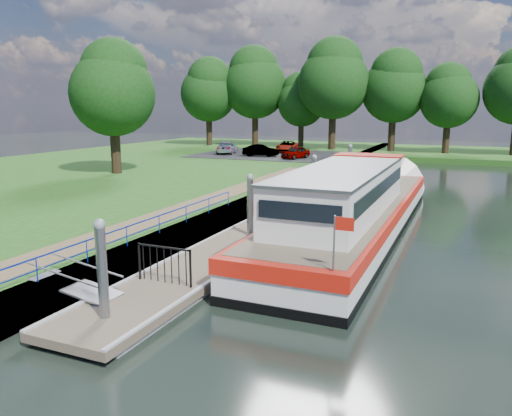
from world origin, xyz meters
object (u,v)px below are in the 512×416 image
at_px(car_b, 261,150).
at_px(car_c, 227,148).
at_px(barge, 358,208).
at_px(car_a, 296,153).
at_px(pontoon, 287,218).
at_px(car_d, 287,147).

height_order(car_b, car_c, car_c).
xyz_separation_m(barge, car_a, (-10.62, 22.33, 0.31)).
xyz_separation_m(pontoon, car_d, (-10.10, 28.00, 1.24)).
bearing_deg(car_d, car_a, -74.23).
relative_size(pontoon, car_a, 9.11).
bearing_deg(car_a, barge, -47.41).
xyz_separation_m(car_b, car_c, (-4.41, 1.40, 0.04)).
distance_m(pontoon, car_a, 22.93).
xyz_separation_m(car_a, car_d, (-3.08, 6.21, 0.03)).
bearing_deg(car_c, car_b, 146.66).
xyz_separation_m(barge, car_c, (-18.91, 24.45, 0.36)).
xyz_separation_m(pontoon, car_b, (-10.91, 22.52, 1.22)).
height_order(car_c, car_d, car_c).
bearing_deg(car_a, car_b, -173.44).
distance_m(pontoon, car_c, 28.43).
relative_size(barge, car_b, 6.14).
relative_size(pontoon, car_b, 8.70).
bearing_deg(car_c, barge, 111.97).
bearing_deg(car_a, pontoon, -54.98).
xyz_separation_m(barge, car_b, (-14.50, 23.05, 0.31)).
bearing_deg(car_a, car_d, 133.52).
bearing_deg(car_d, car_b, -108.92).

